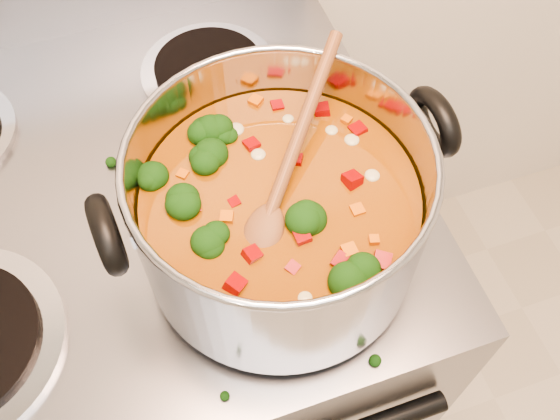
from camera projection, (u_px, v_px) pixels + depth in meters
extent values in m
cube|color=gray|center=(163.00, 335.00, 1.12)|extent=(0.73, 0.63, 0.92)
cylinder|color=#A5A5AD|center=(279.00, 248.00, 0.69)|extent=(0.22, 0.22, 0.01)
cylinder|color=black|center=(279.00, 244.00, 0.68)|extent=(0.17, 0.17, 0.01)
cylinder|color=#A5A5AD|center=(209.00, 71.00, 0.84)|extent=(0.18, 0.18, 0.01)
cylinder|color=black|center=(209.00, 67.00, 0.83)|extent=(0.14, 0.14, 0.01)
cylinder|color=#A4A4AC|center=(280.00, 207.00, 0.61)|extent=(0.28, 0.28, 0.15)
torus|color=#A4A4AC|center=(280.00, 160.00, 0.55)|extent=(0.29, 0.29, 0.01)
cylinder|color=brown|center=(280.00, 222.00, 0.63)|extent=(0.27, 0.27, 0.10)
torus|color=black|center=(107.00, 234.00, 0.53)|extent=(0.03, 0.08, 0.08)
torus|color=black|center=(434.00, 122.00, 0.60)|extent=(0.03, 0.08, 0.08)
ellipsoid|color=black|center=(223.00, 121.00, 0.64)|extent=(0.04, 0.04, 0.03)
ellipsoid|color=black|center=(333.00, 249.00, 0.56)|extent=(0.04, 0.04, 0.03)
ellipsoid|color=black|center=(375.00, 136.00, 0.63)|extent=(0.04, 0.04, 0.03)
ellipsoid|color=black|center=(378.00, 179.00, 0.60)|extent=(0.04, 0.04, 0.03)
ellipsoid|color=black|center=(368.00, 156.00, 0.62)|extent=(0.04, 0.04, 0.03)
ellipsoid|color=black|center=(381.00, 234.00, 0.57)|extent=(0.04, 0.04, 0.03)
ellipsoid|color=black|center=(324.00, 153.00, 0.62)|extent=(0.04, 0.04, 0.03)
ellipsoid|color=black|center=(189.00, 254.00, 0.56)|extent=(0.04, 0.04, 0.03)
ellipsoid|color=#9F050A|center=(252.00, 286.00, 0.54)|extent=(0.01, 0.01, 0.01)
ellipsoid|color=#9F050A|center=(189.00, 213.00, 0.58)|extent=(0.01, 0.01, 0.01)
ellipsoid|color=#9F050A|center=(240.00, 115.00, 0.64)|extent=(0.01, 0.01, 0.01)
ellipsoid|color=#9F050A|center=(395.00, 205.00, 0.58)|extent=(0.01, 0.01, 0.01)
ellipsoid|color=#9F050A|center=(291.00, 182.00, 0.60)|extent=(0.01, 0.01, 0.01)
ellipsoid|color=#9F050A|center=(263.00, 185.00, 0.60)|extent=(0.01, 0.01, 0.01)
ellipsoid|color=#9F050A|center=(222.00, 277.00, 0.54)|extent=(0.01, 0.01, 0.01)
ellipsoid|color=#9F050A|center=(178.00, 201.00, 0.59)|extent=(0.01, 0.01, 0.01)
ellipsoid|color=#9F050A|center=(312.00, 287.00, 0.54)|extent=(0.01, 0.01, 0.01)
ellipsoid|color=#9F050A|center=(224.00, 189.00, 0.59)|extent=(0.01, 0.01, 0.01)
ellipsoid|color=#9F050A|center=(226.00, 239.00, 0.56)|extent=(0.01, 0.01, 0.01)
ellipsoid|color=#9F050A|center=(289.00, 264.00, 0.55)|extent=(0.01, 0.01, 0.01)
ellipsoid|color=#9F050A|center=(365.00, 224.00, 0.57)|extent=(0.01, 0.01, 0.01)
ellipsoid|color=#9F050A|center=(228.00, 231.00, 0.57)|extent=(0.01, 0.01, 0.01)
ellipsoid|color=#C4570A|center=(222.00, 119.00, 0.64)|extent=(0.01, 0.01, 0.01)
ellipsoid|color=#C4570A|center=(394.00, 191.00, 0.59)|extent=(0.01, 0.01, 0.01)
ellipsoid|color=#C4570A|center=(181.00, 143.00, 0.62)|extent=(0.01, 0.01, 0.01)
ellipsoid|color=#C4570A|center=(206.00, 164.00, 0.61)|extent=(0.01, 0.01, 0.01)
ellipsoid|color=#C4570A|center=(223.00, 177.00, 0.60)|extent=(0.01, 0.01, 0.01)
ellipsoid|color=#C4570A|center=(195.00, 148.00, 0.62)|extent=(0.01, 0.01, 0.01)
ellipsoid|color=#C4570A|center=(323.00, 169.00, 0.61)|extent=(0.01, 0.01, 0.01)
ellipsoid|color=#C4570A|center=(289.00, 214.00, 0.58)|extent=(0.01, 0.01, 0.01)
ellipsoid|color=#C0B484|center=(295.00, 214.00, 0.58)|extent=(0.02, 0.02, 0.01)
ellipsoid|color=#C0B484|center=(323.00, 265.00, 0.55)|extent=(0.02, 0.02, 0.01)
ellipsoid|color=#C0B484|center=(218.00, 235.00, 0.57)|extent=(0.02, 0.02, 0.01)
ellipsoid|color=#C0B484|center=(274.00, 199.00, 0.59)|extent=(0.02, 0.02, 0.01)
ellipsoid|color=#C0B484|center=(266.00, 118.00, 0.64)|extent=(0.02, 0.02, 0.01)
ellipsoid|color=#C0B484|center=(161.00, 214.00, 0.58)|extent=(0.02, 0.02, 0.01)
ellipsoid|color=#C0B484|center=(347.00, 269.00, 0.55)|extent=(0.02, 0.02, 0.01)
ellipsoid|color=#C0B484|center=(271.00, 303.00, 0.53)|extent=(0.02, 0.02, 0.01)
ellipsoid|color=brown|center=(263.00, 234.00, 0.57)|extent=(0.07, 0.07, 0.03)
cylinder|color=brown|center=(301.00, 130.00, 0.59)|extent=(0.14, 0.17, 0.08)
ellipsoid|color=black|center=(144.00, 161.00, 0.75)|extent=(0.01, 0.01, 0.01)
ellipsoid|color=black|center=(471.00, 327.00, 0.64)|extent=(0.01, 0.01, 0.01)
ellipsoid|color=black|center=(181.00, 387.00, 0.61)|extent=(0.01, 0.01, 0.01)
ellipsoid|color=black|center=(231.00, 410.00, 0.59)|extent=(0.01, 0.01, 0.01)
ellipsoid|color=black|center=(295.00, 106.00, 0.80)|extent=(0.01, 0.01, 0.01)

